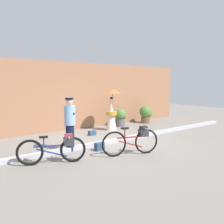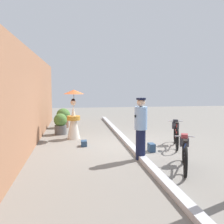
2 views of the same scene
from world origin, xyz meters
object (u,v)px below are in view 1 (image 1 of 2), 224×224
person_officer (70,123)px  backpack_on_pavement (100,146)px  bicycle_far_side (133,140)px  potted_plant_small (146,114)px  backpack_spare (92,133)px  bicycle_near_officer (55,148)px  potted_plant_by_door (121,117)px  person_with_parasol (112,110)px

person_officer → backpack_on_pavement: person_officer is taller
bicycle_far_side → potted_plant_small: 5.81m
backpack_spare → bicycle_near_officer: bearing=-139.0°
bicycle_near_officer → potted_plant_by_door: potted_plant_by_door is taller
bicycle_far_side → person_with_parasol: person_with_parasol is taller
bicycle_near_officer → person_with_parasol: size_ratio=0.91×
bicycle_far_side → person_officer: bearing=129.5°
potted_plant_small → backpack_spare: bearing=-168.5°
bicycle_near_officer → bicycle_far_side: 2.25m
bicycle_near_officer → potted_plant_small: 7.25m
bicycle_far_side → potted_plant_by_door: bearing=54.8°
person_with_parasol → potted_plant_by_door: size_ratio=2.15×
potted_plant_small → backpack_spare: 4.04m
person_officer → backpack_spare: (1.74, 1.44, -0.79)m
potted_plant_by_door → backpack_spare: 2.41m
person_officer → potted_plant_by_door: 4.60m
backpack_on_pavement → backpack_spare: (1.01, 1.98, -0.03)m
bicycle_near_officer → bicycle_far_side: (2.14, -0.69, 0.04)m
backpack_on_pavement → backpack_spare: bearing=63.1°
person_officer → backpack_on_pavement: 1.19m
bicycle_near_officer → person_officer: size_ratio=1.00×
bicycle_near_officer → person_officer: 1.31m
backpack_spare → potted_plant_by_door: bearing=21.1°
person_with_parasol → backpack_on_pavement: size_ratio=6.31×
person_officer → potted_plant_small: person_officer is taller
bicycle_near_officer → backpack_on_pavement: size_ratio=5.72×
bicycle_far_side → potted_plant_by_door: size_ratio=1.97×
bicycle_far_side → potted_plant_by_door: potted_plant_by_door is taller
person_officer → person_with_parasol: 3.49m
bicycle_far_side → potted_plant_small: potted_plant_small is taller
backpack_on_pavement → potted_plant_by_door: bearing=41.4°
person_officer → potted_plant_small: 6.12m
person_officer → person_with_parasol: (3.01, 1.77, 0.02)m
bicycle_far_side → potted_plant_small: size_ratio=1.84×
bicycle_near_officer → person_with_parasol: person_with_parasol is taller
bicycle_near_officer → person_with_parasol: bearing=33.9°
person_with_parasol → backpack_on_pavement: (-2.27, -2.31, -0.78)m
bicycle_far_side → potted_plant_by_door: 4.68m
potted_plant_by_door → potted_plant_small: 1.72m
person_officer → potted_plant_by_door: bearing=30.1°
backpack_spare → bicycle_far_side: bearing=-99.2°
person_with_parasol → backpack_spare: (-1.26, -0.33, -0.81)m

